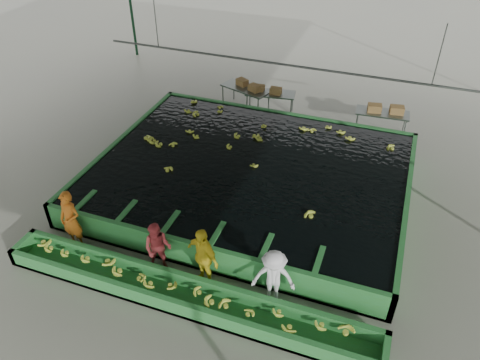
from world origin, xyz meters
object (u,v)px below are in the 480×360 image
(sorting_trough, at_px, (184,295))
(worker_a, at_px, (71,220))
(worker_c, at_px, (203,257))
(packing_table_mid, at_px, (270,103))
(box_stack_left, at_px, (248,88))
(worker_b, at_px, (158,248))
(worker_d, at_px, (273,278))
(packing_table_left, at_px, (245,98))
(box_stack_right, at_px, (385,112))
(flotation_tank, at_px, (250,177))
(packing_table_right, at_px, (381,123))
(box_stack_mid, at_px, (267,92))

(sorting_trough, distance_m, worker_a, 3.94)
(worker_c, distance_m, packing_table_mid, 9.70)
(sorting_trough, height_order, box_stack_left, box_stack_left)
(box_stack_left, bearing_deg, sorting_trough, -79.35)
(packing_table_mid, bearing_deg, worker_c, -83.08)
(worker_b, distance_m, worker_d, 3.18)
(worker_a, distance_m, packing_table_mid, 10.03)
(worker_a, height_order, packing_table_left, worker_a)
(worker_a, relative_size, box_stack_right, 1.36)
(flotation_tank, bearing_deg, box_stack_left, 110.18)
(worker_c, relative_size, box_stack_right, 1.33)
(packing_table_mid, bearing_deg, packing_table_right, -1.55)
(flotation_tank, xyz_separation_m, box_stack_left, (-1.96, 5.34, 0.52))
(sorting_trough, xyz_separation_m, box_stack_left, (-1.96, 10.44, 0.72))
(worker_c, bearing_deg, sorting_trough, -80.86)
(packing_table_left, bearing_deg, worker_c, -76.73)
(packing_table_left, height_order, packing_table_mid, packing_table_left)
(worker_a, relative_size, worker_c, 1.02)
(worker_c, distance_m, packing_table_right, 10.10)
(worker_a, distance_m, worker_b, 2.70)
(box_stack_left, bearing_deg, worker_d, -67.25)
(worker_b, height_order, worker_d, worker_d)
(packing_table_right, distance_m, box_stack_left, 5.61)
(worker_a, relative_size, worker_b, 1.19)
(worker_d, height_order, box_stack_left, worker_d)
(worker_a, height_order, worker_b, worker_a)
(packing_table_mid, height_order, box_stack_mid, box_stack_mid)
(sorting_trough, bearing_deg, worker_a, 168.10)
(sorting_trough, relative_size, worker_a, 5.40)
(box_stack_mid, bearing_deg, box_stack_right, -0.85)
(packing_table_mid, height_order, box_stack_right, box_stack_right)
(worker_b, xyz_separation_m, packing_table_right, (4.72, 9.49, -0.32))
(box_stack_left, distance_m, box_stack_mid, 0.86)
(sorting_trough, xyz_separation_m, packing_table_mid, (-0.97, 10.42, 0.22))
(worker_b, distance_m, box_stack_left, 9.69)
(worker_c, xyz_separation_m, box_stack_mid, (-1.30, 9.59, 0.03))
(flotation_tank, distance_m, box_stack_right, 6.42)
(worker_b, height_order, box_stack_left, worker_b)
(flotation_tank, relative_size, box_stack_left, 8.01)
(worker_c, height_order, box_stack_right, worker_c)
(flotation_tank, height_order, box_stack_left, box_stack_left)
(packing_table_left, distance_m, packing_table_right, 5.70)
(worker_c, bearing_deg, worker_b, -157.06)
(box_stack_mid, distance_m, box_stack_right, 4.81)
(sorting_trough, distance_m, worker_b, 1.46)
(box_stack_left, bearing_deg, packing_table_mid, -1.56)
(worker_c, distance_m, box_stack_left, 9.88)
(packing_table_mid, distance_m, box_stack_right, 4.70)
(worker_b, xyz_separation_m, packing_table_left, (-0.98, 9.63, -0.29))
(box_stack_right, bearing_deg, flotation_tank, -125.40)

